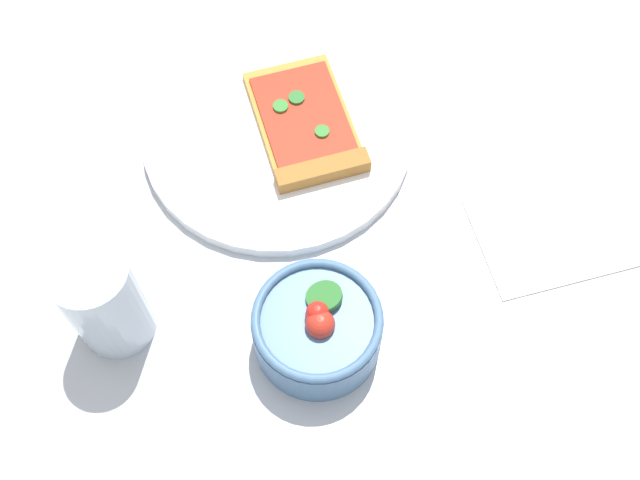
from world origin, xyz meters
TOP-DOWN VIEW (x-y plane):
  - ground_plane at (0.00, 0.00)m, footprint 2.40×2.40m
  - plate at (0.02, 0.02)m, footprint 0.28×0.28m
  - pizza_slice_main at (0.01, -0.01)m, footprint 0.15×0.09m
  - salad_bowl at (-0.20, 0.05)m, footprint 0.11×0.11m
  - soda_glass at (-0.13, 0.21)m, footprint 0.07×0.07m
  - paper_napkin at (-0.16, -0.21)m, footprint 0.12×0.16m

SIDE VIEW (x-z plane):
  - ground_plane at x=0.00m, z-range 0.00..0.00m
  - paper_napkin at x=-0.16m, z-range 0.00..0.00m
  - plate at x=0.02m, z-range 0.00..0.01m
  - pizza_slice_main at x=0.01m, z-range 0.01..0.03m
  - salad_bowl at x=-0.20m, z-range 0.00..0.07m
  - soda_glass at x=-0.13m, z-range 0.00..0.12m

